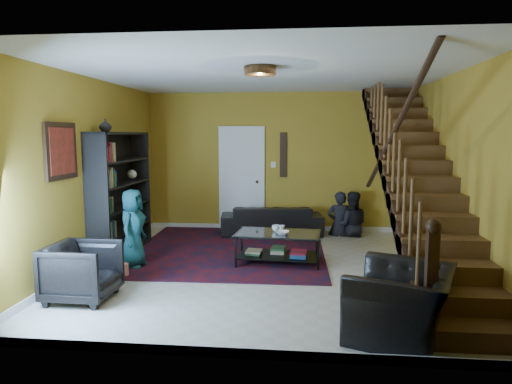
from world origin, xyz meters
The scene contains 21 objects.
floor centered at (0.00, 0.00, 0.00)m, with size 5.50×5.50×0.00m, color beige.
room centered at (-1.33, 1.33, 0.05)m, with size 5.50×5.50×5.50m.
staircase centered at (2.12, 0.00, 1.40)m, with size 0.95×5.02×3.18m.
bookshelf centered at (-2.40, 0.60, 0.96)m, with size 0.35×1.80×2.00m.
door centered at (-0.70, 2.73, 1.02)m, with size 0.82×0.05×2.05m, color silver.
framed_picture centered at (-2.57, -0.90, 1.75)m, with size 0.04×0.74×0.74m, color maroon.
wall_hanging centered at (0.15, 2.73, 1.55)m, with size 0.14×0.03×0.90m, color black.
ceiling_fixture centered at (0.00, -0.80, 2.74)m, with size 0.40×0.40×0.10m, color #3F2814.
rug centered at (-0.69, 1.06, 0.01)m, with size 3.18×3.63×0.02m, color #450C13.
sofa centered at (-0.05, 2.30, 0.29)m, with size 1.97×0.77×0.57m, color black.
armchair_left centered at (-2.05, -1.50, 0.35)m, with size 0.74×0.76×0.70m, color black.
armchair_right centered at (1.50, -2.14, 0.34)m, with size 1.05×0.92×0.68m, color black.
person_adult_a centered at (1.27, 2.35, 0.21)m, with size 0.48×0.32×1.32m, color black.
person_adult_b centered at (1.50, 2.35, 0.21)m, with size 0.64×0.50×1.32m, color black.
person_child centered at (-1.95, -0.12, 0.58)m, with size 0.57×0.37×1.17m, color #164D57.
coffee_table centered at (0.18, 0.28, 0.28)m, with size 1.32×0.84×0.48m.
cup_a centered at (0.14, 0.38, 0.53)m, with size 0.12×0.12×0.09m, color #999999.
cup_b centered at (0.23, 0.38, 0.53)m, with size 0.10×0.10×0.09m, color #999999.
bowl centered at (0.25, 0.17, 0.51)m, with size 0.20×0.20×0.05m, color #999999.
vase centered at (-2.41, 0.10, 2.10)m, with size 0.18×0.18×0.19m, color #999999.
popcorn_bucket centered at (-1.92, -0.59, 0.10)m, with size 0.14×0.14×0.16m, color red.
Camera 1 is at (0.53, -6.51, 1.97)m, focal length 32.00 mm.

